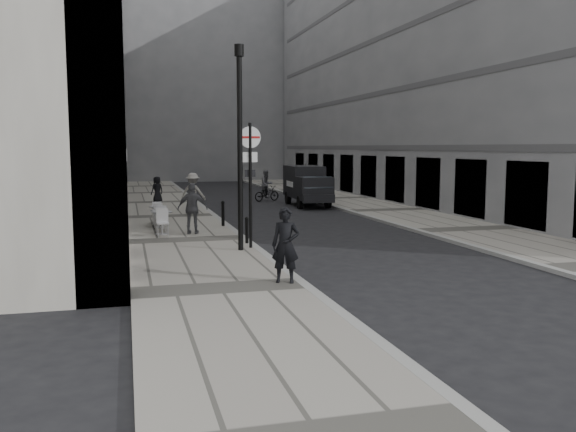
% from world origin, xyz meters
% --- Properties ---
extents(ground, '(120.00, 120.00, 0.00)m').
position_xyz_m(ground, '(0.00, 0.00, 0.00)').
color(ground, black).
rests_on(ground, ground).
extents(sidewalk, '(4.00, 60.00, 0.12)m').
position_xyz_m(sidewalk, '(-2.00, 18.00, 0.06)').
color(sidewalk, gray).
rests_on(sidewalk, ground).
extents(far_sidewalk, '(4.00, 60.00, 0.12)m').
position_xyz_m(far_sidewalk, '(9.00, 18.00, 0.06)').
color(far_sidewalk, gray).
rests_on(far_sidewalk, ground).
extents(building_left, '(4.00, 45.00, 18.00)m').
position_xyz_m(building_left, '(-6.00, 24.50, 9.00)').
color(building_left, silver).
rests_on(building_left, ground).
extents(building_right, '(6.00, 45.00, 20.00)m').
position_xyz_m(building_right, '(14.00, 24.50, 10.00)').
color(building_right, gray).
rests_on(building_right, ground).
extents(building_far, '(24.00, 16.00, 22.00)m').
position_xyz_m(building_far, '(1.50, 56.00, 11.00)').
color(building_far, gray).
rests_on(building_far, ground).
extents(walking_man, '(0.78, 0.65, 1.81)m').
position_xyz_m(walking_man, '(-0.40, 2.85, 1.02)').
color(walking_man, black).
rests_on(walking_man, sidewalk).
extents(sign_post, '(0.68, 0.11, 3.98)m').
position_xyz_m(sign_post, '(-0.20, 8.05, 2.67)').
color(sign_post, black).
rests_on(sign_post, sidewalk).
extents(lamppost, '(0.28, 0.28, 6.32)m').
position_xyz_m(lamppost, '(-0.60, 7.66, 3.63)').
color(lamppost, black).
rests_on(lamppost, sidewalk).
extents(bollard_near, '(0.11, 0.11, 0.84)m').
position_xyz_m(bollard_near, '(-0.15, 8.96, 0.54)').
color(bollard_near, black).
rests_on(bollard_near, sidewalk).
extents(bollard_far, '(0.13, 0.13, 0.96)m').
position_xyz_m(bollard_far, '(-0.23, 13.65, 0.60)').
color(bollard_far, black).
rests_on(bollard_far, sidewalk).
extents(panel_van, '(1.96, 4.88, 2.26)m').
position_xyz_m(panel_van, '(5.90, 22.24, 1.27)').
color(panel_van, black).
rests_on(panel_van, ground).
extents(cyclist, '(1.90, 1.30, 1.94)m').
position_xyz_m(cyclist, '(4.37, 25.77, 0.76)').
color(cyclist, black).
rests_on(cyclist, ground).
extents(pedestrian_a, '(1.20, 0.74, 1.90)m').
position_xyz_m(pedestrian_a, '(-1.67, 11.68, 1.07)').
color(pedestrian_a, '#55555A').
rests_on(pedestrian_a, sidewalk).
extents(pedestrian_b, '(1.46, 1.22, 1.96)m').
position_xyz_m(pedestrian_b, '(-0.86, 19.14, 1.10)').
color(pedestrian_b, '#9E9892').
rests_on(pedestrian_b, sidewalk).
extents(pedestrian_c, '(0.89, 0.79, 1.53)m').
position_xyz_m(pedestrian_c, '(-2.31, 25.00, 0.88)').
color(pedestrian_c, black).
rests_on(pedestrian_c, sidewalk).
extents(cafe_table_near, '(0.78, 1.76, 1.00)m').
position_xyz_m(cafe_table_near, '(-2.80, 11.80, 0.63)').
color(cafe_table_near, '#BBBBBE').
rests_on(cafe_table_near, sidewalk).
extents(cafe_table_mid, '(0.65, 1.47, 0.84)m').
position_xyz_m(cafe_table_mid, '(-2.80, 13.85, 0.54)').
color(cafe_table_mid, silver).
rests_on(cafe_table_mid, sidewalk).
extents(cafe_table_far, '(0.70, 1.58, 0.90)m').
position_xyz_m(cafe_table_far, '(-2.80, 14.88, 0.58)').
color(cafe_table_far, silver).
rests_on(cafe_table_far, sidewalk).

